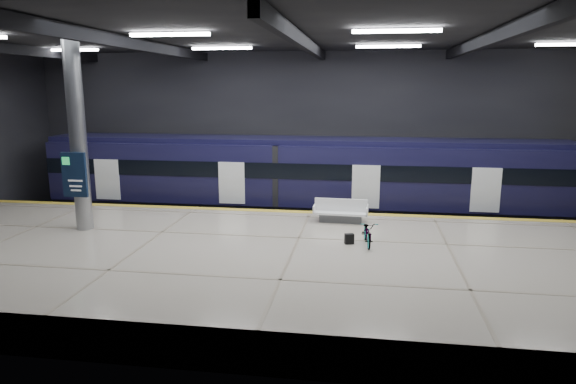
# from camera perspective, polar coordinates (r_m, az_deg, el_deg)

# --- Properties ---
(ground) EXTENTS (30.00, 30.00, 0.00)m
(ground) POSITION_cam_1_polar(r_m,az_deg,el_deg) (19.24, 1.59, -7.40)
(ground) COLOR black
(ground) RESTS_ON ground
(room_shell) EXTENTS (30.10, 16.10, 8.05)m
(room_shell) POSITION_cam_1_polar(r_m,az_deg,el_deg) (18.20, 1.69, 9.89)
(room_shell) COLOR black
(room_shell) RESTS_ON ground
(platform) EXTENTS (30.00, 11.00, 1.10)m
(platform) POSITION_cam_1_polar(r_m,az_deg,el_deg) (16.72, 0.55, -8.38)
(platform) COLOR #B5AC99
(platform) RESTS_ON ground
(safety_strip) EXTENTS (30.00, 0.40, 0.01)m
(safety_strip) POSITION_cam_1_polar(r_m,az_deg,el_deg) (21.55, 2.49, -2.25)
(safety_strip) COLOR gold
(safety_strip) RESTS_ON platform
(rails) EXTENTS (30.00, 1.52, 0.16)m
(rails) POSITION_cam_1_polar(r_m,az_deg,el_deg) (24.45, 3.15, -3.05)
(rails) COLOR gray
(rails) RESTS_ON ground
(train) EXTENTS (29.40, 2.84, 3.79)m
(train) POSITION_cam_1_polar(r_m,az_deg,el_deg) (23.95, 5.76, 1.45)
(train) COLOR black
(train) RESTS_ON ground
(bench) EXTENTS (2.12, 0.95, 0.92)m
(bench) POSITION_cam_1_polar(r_m,az_deg,el_deg) (20.04, 5.88, -2.42)
(bench) COLOR #595B60
(bench) RESTS_ON platform
(bicycle) EXTENTS (0.73, 1.65, 0.84)m
(bicycle) POSITION_cam_1_polar(r_m,az_deg,el_deg) (17.28, 8.83, -4.47)
(bicycle) COLOR #99999E
(bicycle) RESTS_ON platform
(pannier_bag) EXTENTS (0.34, 0.26, 0.35)m
(pannier_bag) POSITION_cam_1_polar(r_m,az_deg,el_deg) (17.35, 6.82, -5.18)
(pannier_bag) COLOR black
(pannier_bag) RESTS_ON platform
(info_column) EXTENTS (0.90, 0.78, 6.90)m
(info_column) POSITION_cam_1_polar(r_m,az_deg,el_deg) (19.92, -22.34, 5.55)
(info_column) COLOR #9EA0A5
(info_column) RESTS_ON platform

